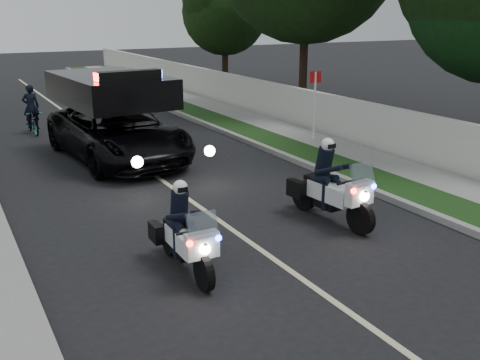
% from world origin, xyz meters
% --- Properties ---
extents(curb_right, '(0.20, 60.00, 0.15)m').
position_xyz_m(curb_right, '(4.10, 10.00, 0.07)').
color(curb_right, gray).
rests_on(curb_right, ground).
extents(grass_verge, '(1.20, 60.00, 0.16)m').
position_xyz_m(grass_verge, '(4.80, 10.00, 0.08)').
color(grass_verge, '#193814').
rests_on(grass_verge, ground).
extents(sidewalk_right, '(1.40, 60.00, 0.16)m').
position_xyz_m(sidewalk_right, '(6.10, 10.00, 0.08)').
color(sidewalk_right, gray).
rests_on(sidewalk_right, ground).
extents(property_wall, '(0.22, 60.00, 1.50)m').
position_xyz_m(property_wall, '(7.10, 10.00, 0.75)').
color(property_wall, beige).
rests_on(property_wall, ground).
extents(lane_marking, '(0.12, 50.00, 0.01)m').
position_xyz_m(lane_marking, '(0.00, 10.00, 0.00)').
color(lane_marking, '#BFB78C').
rests_on(lane_marking, ground).
extents(police_moto_left, '(0.70, 1.89, 1.59)m').
position_xyz_m(police_moto_left, '(-1.57, 4.29, 0.00)').
color(police_moto_left, white).
rests_on(police_moto_left, ground).
extents(police_moto_right, '(0.93, 2.16, 1.78)m').
position_xyz_m(police_moto_right, '(2.06, 5.01, 0.00)').
color(police_moto_right, silver).
rests_on(police_moto_right, ground).
extents(police_suv, '(3.25, 6.22, 2.92)m').
position_xyz_m(police_suv, '(-0.34, 12.16, 0.00)').
color(police_suv, black).
rests_on(police_suv, ground).
extents(bicycle, '(0.66, 1.60, 0.82)m').
position_xyz_m(bicycle, '(-1.97, 17.24, 0.00)').
color(bicycle, black).
rests_on(bicycle, ground).
extents(cyclist, '(0.59, 0.41, 1.57)m').
position_xyz_m(cyclist, '(-1.97, 17.24, 0.00)').
color(cyclist, black).
rests_on(cyclist, ground).
extents(sign_post, '(0.49, 0.49, 2.49)m').
position_xyz_m(sign_post, '(6.00, 11.05, 0.00)').
color(sign_post, '#A80C0C').
rests_on(sign_post, ground).
extents(tree_right_d, '(10.40, 10.40, 13.26)m').
position_xyz_m(tree_right_d, '(9.47, 16.70, 0.00)').
color(tree_right_d, '#1C3A13').
rests_on(tree_right_d, ground).
extents(tree_right_e, '(6.08, 6.08, 8.16)m').
position_xyz_m(tree_right_e, '(10.28, 25.80, 0.00)').
color(tree_right_e, '#183410').
rests_on(tree_right_e, ground).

